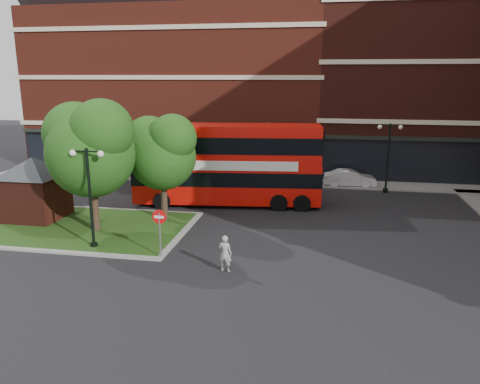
% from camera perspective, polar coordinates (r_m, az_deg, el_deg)
% --- Properties ---
extents(ground, '(120.00, 120.00, 0.00)m').
position_cam_1_polar(ground, '(22.21, -4.74, -7.98)').
color(ground, black).
rests_on(ground, ground).
extents(pavement_far, '(44.00, 3.00, 0.12)m').
position_cam_1_polar(pavement_far, '(37.68, 1.66, 1.42)').
color(pavement_far, slate).
rests_on(pavement_far, ground).
extents(terrace_far_left, '(26.00, 12.00, 14.00)m').
position_cam_1_polar(terrace_far_left, '(45.88, -6.99, 12.35)').
color(terrace_far_left, maroon).
rests_on(terrace_far_left, ground).
extents(terrace_far_right, '(18.00, 12.00, 16.00)m').
position_cam_1_polar(terrace_far_right, '(44.69, 21.81, 12.71)').
color(terrace_far_right, '#471911').
rests_on(terrace_far_right, ground).
extents(traffic_island, '(12.60, 7.60, 0.15)m').
position_cam_1_polar(traffic_island, '(27.76, -19.32, -4.03)').
color(traffic_island, gray).
rests_on(traffic_island, ground).
extents(kiosk, '(6.51, 6.51, 3.60)m').
position_cam_1_polar(kiosk, '(29.58, -23.81, 1.15)').
color(kiosk, '#471911').
rests_on(kiosk, traffic_island).
extents(tree_island_west, '(5.40, 4.71, 7.21)m').
position_cam_1_polar(tree_island_west, '(25.69, -17.89, 5.51)').
color(tree_island_west, '#2D2116').
rests_on(tree_island_west, ground).
extents(tree_island_east, '(4.46, 3.90, 6.29)m').
position_cam_1_polar(tree_island_east, '(26.81, -9.59, 5.14)').
color(tree_island_east, '#2D2116').
rests_on(tree_island_east, ground).
extents(lamp_island, '(1.72, 0.36, 5.00)m').
position_cam_1_polar(lamp_island, '(23.49, -17.84, -0.14)').
color(lamp_island, black).
rests_on(lamp_island, ground).
extents(lamp_far_left, '(1.72, 0.36, 5.00)m').
position_cam_1_polar(lamp_far_left, '(34.96, 4.46, 5.01)').
color(lamp_far_left, black).
rests_on(lamp_far_left, ground).
extents(lamp_far_right, '(1.72, 0.36, 5.00)m').
position_cam_1_polar(lamp_far_right, '(35.10, 17.60, 4.43)').
color(lamp_far_right, black).
rests_on(lamp_far_right, ground).
extents(bus, '(12.26, 4.04, 4.59)m').
position_cam_1_polar(bus, '(30.38, -1.56, 4.02)').
color(bus, red).
rests_on(bus, ground).
extents(woman, '(0.65, 0.47, 1.64)m').
position_cam_1_polar(woman, '(20.41, -1.83, -7.50)').
color(woman, gray).
rests_on(woman, ground).
extents(car_silver, '(3.79, 1.61, 1.28)m').
position_cam_1_polar(car_silver, '(35.86, 0.00, 1.72)').
color(car_silver, silver).
rests_on(car_silver, ground).
extents(car_white, '(3.98, 1.52, 1.30)m').
position_cam_1_polar(car_white, '(36.74, 13.25, 1.66)').
color(car_white, white).
rests_on(car_white, ground).
extents(no_entry_sign, '(0.66, 0.08, 2.39)m').
position_cam_1_polar(no_entry_sign, '(21.70, -9.78, -3.90)').
color(no_entry_sign, slate).
rests_on(no_entry_sign, ground).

